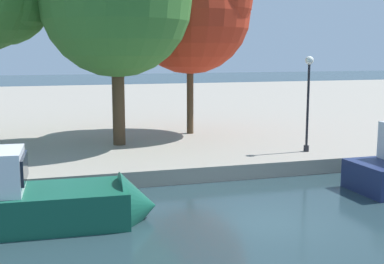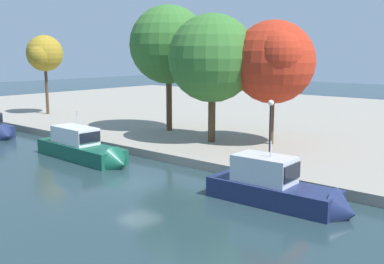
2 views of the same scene
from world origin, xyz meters
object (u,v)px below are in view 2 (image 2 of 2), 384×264
object	(u,v)px
motor_yacht_1	(84,150)
motor_yacht_2	(280,192)
lamp_post	(270,125)
tree_2	(213,59)
tree_0	(172,47)
tree_4	(43,54)
tree_3	(274,60)

from	to	relation	value
motor_yacht_1	motor_yacht_2	xyz separation A→B (m)	(17.91, 0.40, 0.01)
lamp_post	tree_2	world-z (taller)	tree_2
tree_0	tree_2	size ratio (longest dim) A/B	1.12
tree_0	tree_4	distance (m)	21.59
lamp_post	tree_0	xyz separation A→B (m)	(-15.25, 6.41, 5.52)
tree_3	tree_4	distance (m)	32.88
motor_yacht_1	tree_2	xyz separation A→B (m)	(5.44, 10.15, 7.32)
motor_yacht_1	tree_3	bearing A→B (deg)	53.72
motor_yacht_2	lamp_post	size ratio (longest dim) A/B	1.86
motor_yacht_2	tree_4	distance (m)	42.62
tree_2	tree_4	bearing A→B (deg)	178.71
tree_2	motor_yacht_1	bearing A→B (deg)	-118.19
tree_0	tree_2	world-z (taller)	tree_0
tree_4	tree_2	bearing A→B (deg)	-1.29
motor_yacht_1	tree_4	size ratio (longest dim) A/B	1.03
tree_3	lamp_post	bearing A→B (deg)	-60.63
motor_yacht_2	tree_3	xyz separation A→B (m)	(-7.78, 12.21, 7.22)
motor_yacht_1	motor_yacht_2	bearing A→B (deg)	3.80
tree_2	tree_3	bearing A→B (deg)	27.65
tree_3	tree_0	bearing A→B (deg)	-176.75
lamp_post	tree_0	bearing A→B (deg)	157.19
tree_2	tree_0	bearing A→B (deg)	164.54
motor_yacht_2	tree_4	xyz separation A→B (m)	(-40.61, 10.38, 7.72)
motor_yacht_2	lamp_post	xyz separation A→B (m)	(-3.81, 5.15, 2.86)
motor_yacht_2	tree_0	distance (m)	23.82
motor_yacht_1	motor_yacht_2	world-z (taller)	motor_yacht_1
lamp_post	tree_2	distance (m)	10.77
lamp_post	tree_3	bearing A→B (deg)	119.37
motor_yacht_2	tree_2	world-z (taller)	tree_2
motor_yacht_1	lamp_post	xyz separation A→B (m)	(14.10, 5.55, 2.88)
tree_0	lamp_post	bearing A→B (deg)	-22.81
motor_yacht_2	motor_yacht_1	bearing A→B (deg)	179.30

